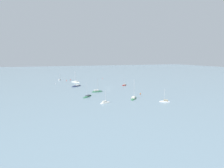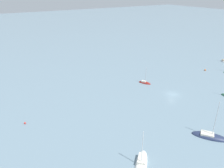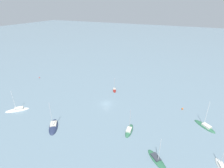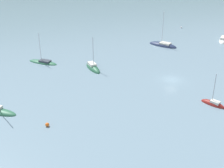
# 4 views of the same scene
# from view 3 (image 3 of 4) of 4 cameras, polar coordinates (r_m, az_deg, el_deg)

# --- Properties ---
(ground_plane) EXTENTS (600.00, 600.00, 0.00)m
(ground_plane) POSITION_cam_3_polar(r_m,az_deg,el_deg) (75.31, -1.91, -6.41)
(ground_plane) COLOR slate
(sailboat_0) EXTENTS (7.53, 8.79, 11.02)m
(sailboat_0) POSITION_cam_3_polar(r_m,az_deg,el_deg) (65.75, -18.57, -13.10)
(sailboat_0) COLOR #232D4C
(sailboat_0) RESTS_ON ground_plane
(sailboat_1) EXTENTS (3.67, 5.13, 7.28)m
(sailboat_1) POSITION_cam_3_polar(r_m,az_deg,el_deg) (86.04, 0.80, -2.06)
(sailboat_1) COLOR maroon
(sailboat_1) RESTS_ON ground_plane
(sailboat_2) EXTENTS (7.59, 7.23, 8.40)m
(sailboat_2) POSITION_cam_3_polar(r_m,az_deg,el_deg) (53.69, 14.44, -22.88)
(sailboat_2) COLOR #2D6647
(sailboat_2) RESTS_ON ground_plane
(sailboat_3) EXTENTS (7.80, 6.89, 10.44)m
(sailboat_3) POSITION_cam_3_polar(r_m,az_deg,el_deg) (70.51, 28.02, -12.09)
(sailboat_3) COLOR #2D6647
(sailboat_3) RESTS_ON ground_plane
(sailboat_4) EXTENTS (2.85, 7.29, 9.15)m
(sailboat_4) POSITION_cam_3_polar(r_m,az_deg,el_deg) (61.13, 5.64, -14.95)
(sailboat_4) COLOR #2D6647
(sailboat_4) RESTS_ON ground_plane
(sailboat_5) EXTENTS (3.15, 5.52, 6.65)m
(sailboat_5) POSITION_cam_3_polar(r_m,az_deg,el_deg) (58.50, 31.81, -21.72)
(sailboat_5) COLOR white
(sailboat_5) RESTS_ON ground_plane
(sailboat_6) EXTENTS (8.04, 7.83, 9.51)m
(sailboat_6) POSITION_cam_3_polar(r_m,az_deg,el_deg) (80.40, -28.45, -7.48)
(sailboat_6) COLOR white
(sailboat_6) RESTS_ON ground_plane
(mooring_buoy_0) EXTENTS (0.52, 0.52, 0.52)m
(mooring_buoy_0) POSITION_cam_3_polar(r_m,az_deg,el_deg) (108.70, -22.63, 1.99)
(mooring_buoy_0) COLOR red
(mooring_buoy_0) RESTS_ON ground_plane
(mooring_buoy_4) EXTENTS (0.70, 0.70, 0.70)m
(mooring_buoy_4) POSITION_cam_3_polar(r_m,az_deg,el_deg) (76.76, 22.00, -7.48)
(mooring_buoy_4) COLOR orange
(mooring_buoy_4) RESTS_ON ground_plane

